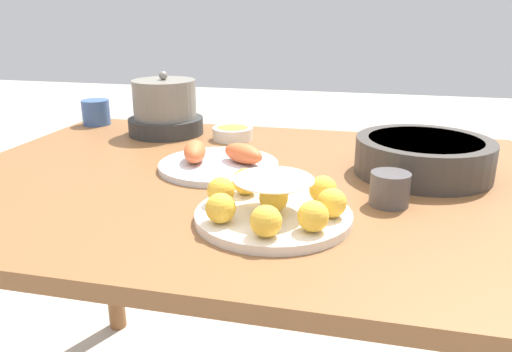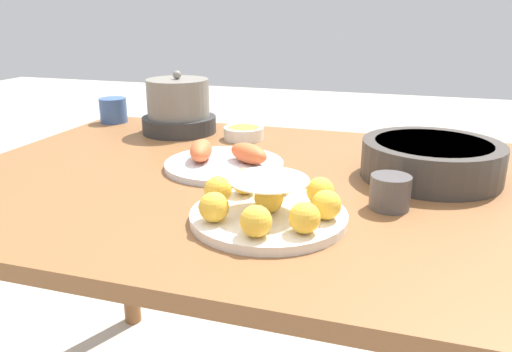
{
  "view_description": "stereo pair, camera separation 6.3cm",
  "coord_description": "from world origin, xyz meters",
  "px_view_note": "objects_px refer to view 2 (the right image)",
  "views": [
    {
      "loc": [
        0.26,
        -0.98,
        1.11
      ],
      "look_at": [
        0.06,
        -0.11,
        0.8
      ],
      "focal_mm": 35.0,
      "sensor_mm": 36.0,
      "label": 1
    },
    {
      "loc": [
        0.32,
        -0.96,
        1.11
      ],
      "look_at": [
        0.06,
        -0.11,
        0.8
      ],
      "focal_mm": 35.0,
      "sensor_mm": 36.0,
      "label": 2
    }
  ],
  "objects_px": {
    "dining_table": "(246,220)",
    "sauce_bowl": "(244,133)",
    "cake_plate": "(269,204)",
    "cup_near": "(390,192)",
    "serving_bowl": "(431,159)",
    "warming_pot": "(179,108)",
    "seafood_platter": "(224,161)",
    "cup_far": "(113,110)"
  },
  "relations": [
    {
      "from": "cup_near",
      "to": "warming_pot",
      "type": "bearing_deg",
      "value": 145.76
    },
    {
      "from": "serving_bowl",
      "to": "cup_far",
      "type": "height_order",
      "value": "serving_bowl"
    },
    {
      "from": "cake_plate",
      "to": "warming_pot",
      "type": "distance_m",
      "value": 0.68
    },
    {
      "from": "cup_far",
      "to": "warming_pot",
      "type": "height_order",
      "value": "warming_pot"
    },
    {
      "from": "cup_near",
      "to": "cup_far",
      "type": "height_order",
      "value": "cup_far"
    },
    {
      "from": "cup_near",
      "to": "warming_pot",
      "type": "relative_size",
      "value": 0.34
    },
    {
      "from": "dining_table",
      "to": "sauce_bowl",
      "type": "xyz_separation_m",
      "value": [
        -0.11,
        0.3,
        0.12
      ]
    },
    {
      "from": "serving_bowl",
      "to": "sauce_bowl",
      "type": "distance_m",
      "value": 0.52
    },
    {
      "from": "seafood_platter",
      "to": "cup_near",
      "type": "distance_m",
      "value": 0.39
    },
    {
      "from": "cake_plate",
      "to": "seafood_platter",
      "type": "relative_size",
      "value": 1.0
    },
    {
      "from": "seafood_platter",
      "to": "dining_table",
      "type": "bearing_deg",
      "value": -32.74
    },
    {
      "from": "dining_table",
      "to": "serving_bowl",
      "type": "bearing_deg",
      "value": 15.63
    },
    {
      "from": "cake_plate",
      "to": "sauce_bowl",
      "type": "distance_m",
      "value": 0.56
    },
    {
      "from": "cake_plate",
      "to": "warming_pot",
      "type": "height_order",
      "value": "warming_pot"
    },
    {
      "from": "serving_bowl",
      "to": "cup_near",
      "type": "distance_m",
      "value": 0.21
    },
    {
      "from": "warming_pot",
      "to": "cup_near",
      "type": "bearing_deg",
      "value": -34.24
    },
    {
      "from": "cake_plate",
      "to": "cup_far",
      "type": "distance_m",
      "value": 0.9
    },
    {
      "from": "sauce_bowl",
      "to": "cup_near",
      "type": "bearing_deg",
      "value": -44.09
    },
    {
      "from": "cup_far",
      "to": "sauce_bowl",
      "type": "bearing_deg",
      "value": -10.05
    },
    {
      "from": "dining_table",
      "to": "cup_near",
      "type": "relative_size",
      "value": 17.64
    },
    {
      "from": "dining_table",
      "to": "cake_plate",
      "type": "bearing_deg",
      "value": -62.32
    },
    {
      "from": "dining_table",
      "to": "sauce_bowl",
      "type": "height_order",
      "value": "sauce_bowl"
    },
    {
      "from": "cake_plate",
      "to": "warming_pot",
      "type": "relative_size",
      "value": 1.26
    },
    {
      "from": "sauce_bowl",
      "to": "seafood_platter",
      "type": "relative_size",
      "value": 0.41
    },
    {
      "from": "serving_bowl",
      "to": "seafood_platter",
      "type": "bearing_deg",
      "value": -171.91
    },
    {
      "from": "cake_plate",
      "to": "cup_near",
      "type": "relative_size",
      "value": 3.7
    },
    {
      "from": "dining_table",
      "to": "warming_pot",
      "type": "distance_m",
      "value": 0.48
    },
    {
      "from": "serving_bowl",
      "to": "cup_far",
      "type": "distance_m",
      "value": 0.98
    },
    {
      "from": "cake_plate",
      "to": "cup_near",
      "type": "bearing_deg",
      "value": 31.46
    },
    {
      "from": "serving_bowl",
      "to": "seafood_platter",
      "type": "distance_m",
      "value": 0.45
    },
    {
      "from": "dining_table",
      "to": "cup_far",
      "type": "xyz_separation_m",
      "value": [
        -0.57,
        0.38,
        0.14
      ]
    },
    {
      "from": "cup_far",
      "to": "cake_plate",
      "type": "bearing_deg",
      "value": -41.29
    },
    {
      "from": "serving_bowl",
      "to": "cup_near",
      "type": "relative_size",
      "value": 4.01
    },
    {
      "from": "dining_table",
      "to": "cup_near",
      "type": "height_order",
      "value": "cup_near"
    },
    {
      "from": "cake_plate",
      "to": "seafood_platter",
      "type": "distance_m",
      "value": 0.31
    },
    {
      "from": "cake_plate",
      "to": "serving_bowl",
      "type": "xyz_separation_m",
      "value": [
        0.26,
        0.32,
        0.01
      ]
    },
    {
      "from": "serving_bowl",
      "to": "cup_near",
      "type": "bearing_deg",
      "value": -109.99
    },
    {
      "from": "sauce_bowl",
      "to": "warming_pot",
      "type": "height_order",
      "value": "warming_pot"
    },
    {
      "from": "seafood_platter",
      "to": "cup_far",
      "type": "relative_size",
      "value": 3.21
    },
    {
      "from": "sauce_bowl",
      "to": "seafood_platter",
      "type": "distance_m",
      "value": 0.26
    },
    {
      "from": "cake_plate",
      "to": "sauce_bowl",
      "type": "height_order",
      "value": "cake_plate"
    },
    {
      "from": "serving_bowl",
      "to": "cup_near",
      "type": "height_order",
      "value": "serving_bowl"
    }
  ]
}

